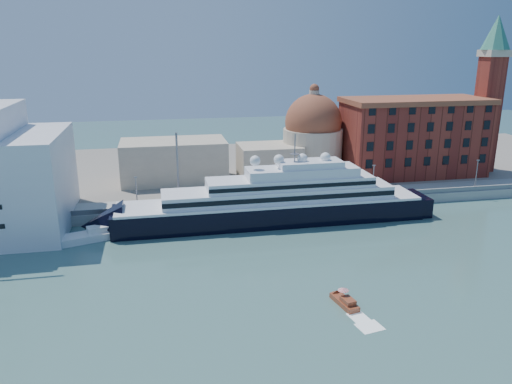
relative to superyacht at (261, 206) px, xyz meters
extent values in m
plane|color=#3B6664|center=(1.42, -23.00, -4.23)|extent=(400.00, 400.00, 0.00)
cube|color=gray|center=(1.42, 11.00, -2.98)|extent=(180.00, 10.00, 2.50)
cube|color=slate|center=(1.42, 52.00, -3.23)|extent=(260.00, 72.00, 2.00)
cube|color=slate|center=(1.42, 6.50, -1.13)|extent=(180.00, 0.10, 1.20)
cube|color=black|center=(2.23, 0.00, -2.18)|extent=(72.73, 11.19, 6.06)
cone|color=black|center=(-36.00, 0.00, -2.18)|extent=(9.32, 11.19, 11.19)
cube|color=black|center=(38.60, 0.00, -2.37)|extent=(5.59, 10.26, 5.59)
cube|color=white|center=(2.23, 0.00, 1.08)|extent=(70.86, 11.38, 0.56)
cube|color=white|center=(4.10, 0.00, 2.76)|extent=(54.08, 9.32, 2.80)
cube|color=black|center=(4.10, -4.66, 2.76)|extent=(54.08, 0.15, 1.12)
cube|color=white|center=(6.89, 0.00, 5.37)|extent=(39.16, 8.39, 2.42)
cube|color=white|center=(9.69, 0.00, 7.70)|extent=(26.11, 7.46, 2.24)
cube|color=white|center=(11.56, 0.00, 9.57)|extent=(14.92, 6.53, 1.49)
cylinder|color=slate|center=(7.83, 0.00, 13.48)|extent=(0.28, 0.28, 6.53)
sphere|color=white|center=(-1.50, 0.00, 10.87)|extent=(2.42, 2.42, 2.42)
sphere|color=white|center=(4.10, 0.00, 10.87)|extent=(2.42, 2.42, 2.42)
sphere|color=white|center=(9.69, 0.00, 10.87)|extent=(2.42, 2.42, 2.42)
sphere|color=white|center=(15.29, 0.00, 10.87)|extent=(2.42, 2.42, 2.42)
cube|color=white|center=(-38.86, -3.35, -3.56)|extent=(14.07, 8.29, 1.78)
cube|color=white|center=(-36.74, -2.67, -2.12)|extent=(5.08, 4.00, 1.33)
cube|color=brown|center=(5.13, -40.60, -3.88)|extent=(3.13, 6.39, 1.02)
cube|color=brown|center=(5.31, -41.60, -3.01)|extent=(2.07, 2.81, 0.82)
cylinder|color=slate|center=(5.03, -40.10, -2.60)|extent=(0.06, 0.06, 1.63)
cone|color=red|center=(5.03, -40.10, -1.68)|extent=(1.84, 1.84, 0.41)
cube|color=maroon|center=(53.42, 29.00, 8.77)|extent=(42.00, 18.00, 22.00)
cube|color=brown|center=(53.42, 29.00, 20.27)|extent=(43.00, 19.00, 1.50)
cube|color=maroon|center=(77.42, 29.00, 15.27)|extent=(6.00, 6.00, 35.00)
cube|color=beige|center=(77.42, 29.00, 33.77)|extent=(7.00, 7.00, 2.00)
cone|color=#3C846C|center=(77.42, 29.00, 39.77)|extent=(8.40, 8.40, 10.00)
cylinder|color=beige|center=(23.42, 35.00, 4.77)|extent=(18.00, 18.00, 14.00)
sphere|color=brown|center=(23.42, 35.00, 13.77)|extent=(17.00, 17.00, 17.00)
cylinder|color=beige|center=(23.42, 35.00, 21.77)|extent=(3.00, 3.00, 3.00)
cube|color=beige|center=(9.42, 33.00, 2.77)|extent=(18.00, 14.00, 10.00)
cube|color=beige|center=(-18.58, 35.00, 3.77)|extent=(30.00, 16.00, 12.00)
cylinder|color=slate|center=(-58.58, 8.00, 2.27)|extent=(0.24, 0.24, 8.00)
cylinder|color=slate|center=(-28.58, 8.00, 2.27)|extent=(0.24, 0.24, 8.00)
cube|color=slate|center=(-28.58, 8.00, 6.37)|extent=(0.80, 0.30, 0.25)
cylinder|color=slate|center=(1.42, 8.00, 2.27)|extent=(0.24, 0.24, 8.00)
cube|color=slate|center=(1.42, 8.00, 6.37)|extent=(0.80, 0.30, 0.25)
cylinder|color=slate|center=(31.42, 8.00, 2.27)|extent=(0.24, 0.24, 8.00)
cube|color=slate|center=(31.42, 8.00, 6.37)|extent=(0.80, 0.30, 0.25)
cylinder|color=slate|center=(61.42, 8.00, 2.27)|extent=(0.24, 0.24, 8.00)
cube|color=slate|center=(61.42, 8.00, 6.37)|extent=(0.80, 0.30, 0.25)
cylinder|color=slate|center=(-18.58, 10.00, 7.27)|extent=(0.50, 0.50, 18.00)
camera|label=1|loc=(-23.22, -108.58, 36.23)|focal=35.00mm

